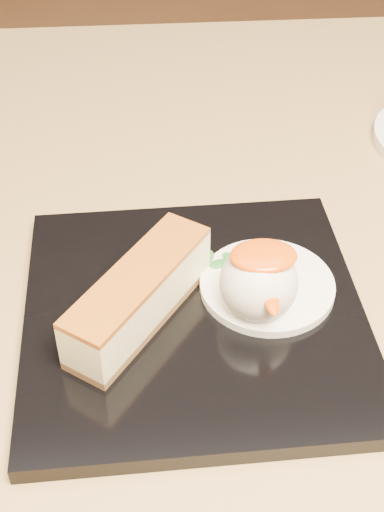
{
  "coord_description": "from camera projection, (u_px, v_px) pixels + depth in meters",
  "views": [
    {
      "loc": [
        -0.07,
        -0.4,
        1.06
      ],
      "look_at": [
        -0.04,
        -0.06,
        0.76
      ],
      "focal_mm": 50.0,
      "sensor_mm": 36.0,
      "label": 1
    }
  ],
  "objects": [
    {
      "name": "table",
      "position": [
        236.0,
        376.0,
        0.63
      ],
      "size": [
        0.8,
        0.8,
        0.72
      ],
      "color": "black",
      "rests_on": "ground"
    },
    {
      "name": "dessert_plate",
      "position": [
        194.0,
        315.0,
        0.47
      ],
      "size": [
        0.23,
        0.23,
        0.01
      ],
      "primitive_type": "cube",
      "rotation": [
        0.0,
        0.0,
        0.03
      ],
      "color": "black",
      "rests_on": "table"
    },
    {
      "name": "cheesecake",
      "position": [
        139.0,
        295.0,
        0.44
      ],
      "size": [
        0.1,
        0.12,
        0.04
      ],
      "rotation": [
        0.0,
        0.0,
        0.95
      ],
      "color": "brown",
      "rests_on": "dessert_plate"
    },
    {
      "name": "cream_smear",
      "position": [
        267.0,
        285.0,
        0.48
      ],
      "size": [
        0.09,
        0.09,
        0.01
      ],
      "primitive_type": "cylinder",
      "color": "white",
      "rests_on": "dessert_plate"
    },
    {
      "name": "ice_cream_scoop",
      "position": [
        259.0,
        283.0,
        0.45
      ],
      "size": [
        0.05,
        0.05,
        0.05
      ],
      "primitive_type": "sphere",
      "color": "white",
      "rests_on": "cream_smear"
    },
    {
      "name": "mango_sauce",
      "position": [
        263.0,
        256.0,
        0.43
      ],
      "size": [
        0.04,
        0.03,
        0.01
      ],
      "primitive_type": "ellipsoid",
      "color": "#EA5007",
      "rests_on": "ice_cream_scoop"
    },
    {
      "name": "mint_sprig",
      "position": [
        220.0,
        259.0,
        0.49
      ],
      "size": [
        0.03,
        0.02,
        0.0
      ],
      "color": "#287B28",
      "rests_on": "cream_smear"
    }
  ]
}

